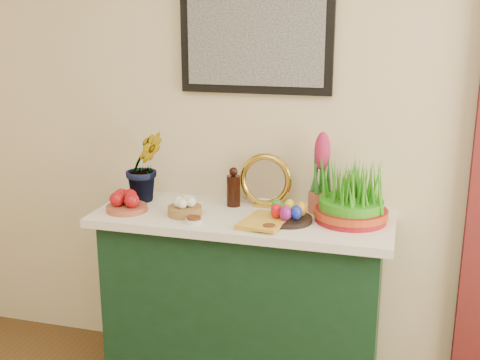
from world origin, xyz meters
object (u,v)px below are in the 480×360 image
object	(u,v)px
sideboard	(243,304)
hyacinth_green	(144,155)
wheatgrass_sabzeh	(352,196)
mirror	(265,181)
book	(246,218)

from	to	relation	value
sideboard	hyacinth_green	size ratio (longest dim) A/B	2.76
sideboard	hyacinth_green	distance (m)	0.88
sideboard	wheatgrass_sabzeh	size ratio (longest dim) A/B	3.89
wheatgrass_sabzeh	hyacinth_green	bearing A→B (deg)	177.43
hyacinth_green	wheatgrass_sabzeh	world-z (taller)	hyacinth_green
sideboard	mirror	xyz separation A→B (m)	(0.07, 0.16, 0.59)
sideboard	book	world-z (taller)	book
mirror	book	size ratio (longest dim) A/B	1.06
hyacinth_green	book	distance (m)	0.64
hyacinth_green	mirror	distance (m)	0.62
hyacinth_green	wheatgrass_sabzeh	xyz separation A→B (m)	(1.03, -0.05, -0.12)
mirror	sideboard	bearing A→B (deg)	-114.86
sideboard	mirror	world-z (taller)	mirror
sideboard	wheatgrass_sabzeh	world-z (taller)	wheatgrass_sabzeh
hyacinth_green	wheatgrass_sabzeh	distance (m)	1.03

